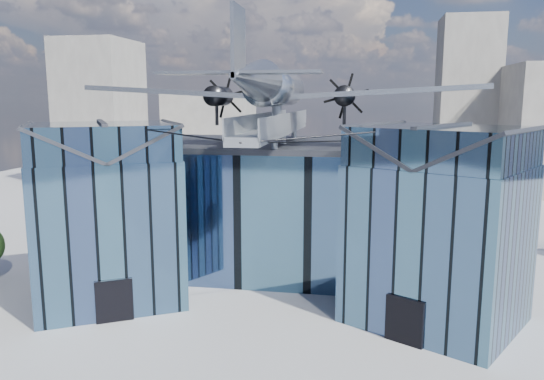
# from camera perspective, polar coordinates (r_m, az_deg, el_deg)

# --- Properties ---
(ground_plane) EXTENTS (120.00, 120.00, 0.00)m
(ground_plane) POSITION_cam_1_polar(r_m,az_deg,el_deg) (35.69, -0.57, -12.02)
(ground_plane) COLOR gray
(museum) EXTENTS (32.88, 24.50, 17.60)m
(museum) POSITION_cam_1_polar(r_m,az_deg,el_deg) (39.63, 0.95, -1.44)
(museum) COLOR #3F5F80
(museum) RESTS_ON ground
(bg_towers) EXTENTS (77.00, 24.50, 26.00)m
(bg_towers) POSITION_cam_1_polar(r_m,az_deg,el_deg) (83.26, 6.81, 7.49)
(bg_towers) COLOR gray
(bg_towers) RESTS_ON ground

